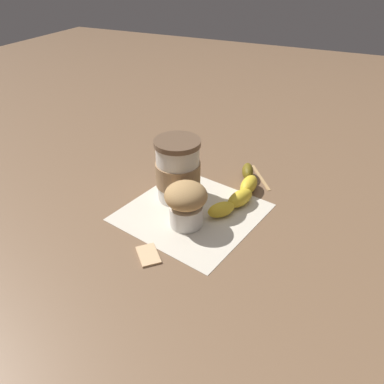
{
  "coord_description": "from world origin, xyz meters",
  "views": [
    {
      "loc": [
        0.25,
        -0.53,
        0.43
      ],
      "look_at": [
        0.0,
        0.0,
        0.05
      ],
      "focal_mm": 35.0,
      "sensor_mm": 36.0,
      "label": 1
    }
  ],
  "objects_px": {
    "muffin": "(186,202)",
    "sugar_packet": "(148,254)",
    "banana": "(241,190)",
    "coffee_cup": "(178,171)"
  },
  "relations": [
    {
      "from": "banana",
      "to": "coffee_cup",
      "type": "bearing_deg",
      "value": -155.36
    },
    {
      "from": "banana",
      "to": "muffin",
      "type": "bearing_deg",
      "value": -116.16
    },
    {
      "from": "muffin",
      "to": "banana",
      "type": "bearing_deg",
      "value": 63.84
    },
    {
      "from": "sugar_packet",
      "to": "muffin",
      "type": "bearing_deg",
      "value": 79.03
    },
    {
      "from": "muffin",
      "to": "banana",
      "type": "relative_size",
      "value": 0.39
    },
    {
      "from": "sugar_packet",
      "to": "banana",
      "type": "bearing_deg",
      "value": 70.33
    },
    {
      "from": "coffee_cup",
      "to": "muffin",
      "type": "bearing_deg",
      "value": -54.21
    },
    {
      "from": "coffee_cup",
      "to": "banana",
      "type": "distance_m",
      "value": 0.13
    },
    {
      "from": "coffee_cup",
      "to": "sugar_packet",
      "type": "bearing_deg",
      "value": -79.42
    },
    {
      "from": "muffin",
      "to": "sugar_packet",
      "type": "xyz_separation_m",
      "value": [
        -0.02,
        -0.1,
        -0.05
      ]
    }
  ]
}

